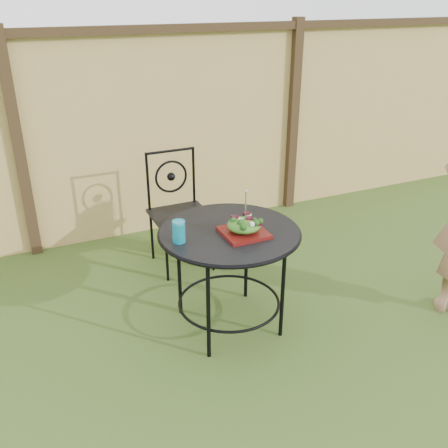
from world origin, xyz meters
name	(u,v)px	position (x,y,z in m)	size (l,w,h in m)	color
ground	(287,357)	(0.00, 0.00, 0.00)	(60.00, 60.00, 0.00)	#244315
fence	(169,131)	(0.00, 2.19, 0.95)	(8.00, 0.12, 1.90)	#E1C36F
patio_table	(229,249)	(-0.19, 0.48, 0.59)	(0.92, 0.92, 0.72)	black
patio_chair	(178,207)	(-0.19, 1.46, 0.50)	(0.46, 0.46, 0.95)	black
salad_plate	(244,233)	(-0.13, 0.39, 0.74)	(0.27, 0.27, 0.02)	#450B09
salad	(244,225)	(-0.13, 0.39, 0.79)	(0.21, 0.21, 0.08)	#235614
fork	(246,206)	(-0.12, 0.39, 0.92)	(0.01, 0.01, 0.18)	silver
drinking_glass	(179,231)	(-0.53, 0.46, 0.79)	(0.08, 0.08, 0.14)	#0D829C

